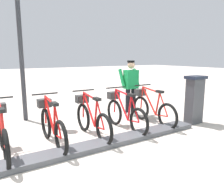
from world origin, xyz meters
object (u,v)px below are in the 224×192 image
bike_docked_1 (124,112)px  bike_docked_4 (2,133)px  worker_near_rack (131,86)px  lamp_post (20,33)px  bike_docked_0 (151,108)px  bike_docked_2 (91,118)px  payment_kiosk (194,99)px  bike_docked_3 (51,124)px

bike_docked_1 → bike_docked_4: 2.70m
worker_near_rack → lamp_post: lamp_post is taller
bike_docked_0 → bike_docked_1: 0.90m
bike_docked_2 → worker_near_rack: size_ratio=1.04×
bike_docked_0 → lamp_post: bearing=52.4°
bike_docked_0 → bike_docked_1: bearing=90.0°
bike_docked_2 → payment_kiosk: bearing=-101.6°
bike_docked_1 → lamp_post: 3.46m
payment_kiosk → bike_docked_0: (0.57, 1.00, -0.24)m
worker_near_rack → bike_docked_3: bearing=110.4°
bike_docked_1 → worker_near_rack: (1.04, -0.98, 0.48)m
bike_docked_2 → worker_near_rack: worker_near_rack is taller
bike_docked_0 → lamp_post: 4.02m
bike_docked_1 → bike_docked_2: size_ratio=1.00×
payment_kiosk → bike_docked_3: (0.57, 3.70, -0.24)m
bike_docked_1 → bike_docked_4: same height
bike_docked_0 → bike_docked_2: 1.80m
bike_docked_4 → bike_docked_0: bearing=-90.0°
bike_docked_3 → bike_docked_4: 0.90m
bike_docked_3 → lamp_post: bearing=2.3°
bike_docked_1 → worker_near_rack: bearing=-43.5°
payment_kiosk → lamp_post: size_ratio=0.36×
payment_kiosk → bike_docked_3: size_ratio=0.74×
bike_docked_0 → bike_docked_3: (0.00, 2.70, 0.00)m
bike_docked_2 → worker_near_rack: (1.04, -1.88, 0.48)m
payment_kiosk → bike_docked_1: payment_kiosk is taller
bike_docked_0 → bike_docked_4: bearing=90.0°
bike_docked_3 → worker_near_rack: 3.01m
bike_docked_0 → bike_docked_4: (0.00, 3.60, 0.00)m
worker_near_rack → bike_docked_1: bearing=136.5°
bike_docked_3 → bike_docked_0: bearing=-90.0°
bike_docked_3 → bike_docked_4: (0.00, 0.90, 0.00)m
payment_kiosk → lamp_post: bearing=54.3°
payment_kiosk → bike_docked_2: payment_kiosk is taller
bike_docked_3 → lamp_post: 2.91m
bike_docked_1 → bike_docked_3: same height
payment_kiosk → bike_docked_4: size_ratio=0.74×
worker_near_rack → lamp_post: size_ratio=0.46×
bike_docked_1 → bike_docked_3: size_ratio=1.00×
bike_docked_0 → worker_near_rack: worker_near_rack is taller
bike_docked_2 → lamp_post: (2.15, 0.99, 1.96)m
bike_docked_3 → worker_near_rack: (1.04, -2.78, 0.48)m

